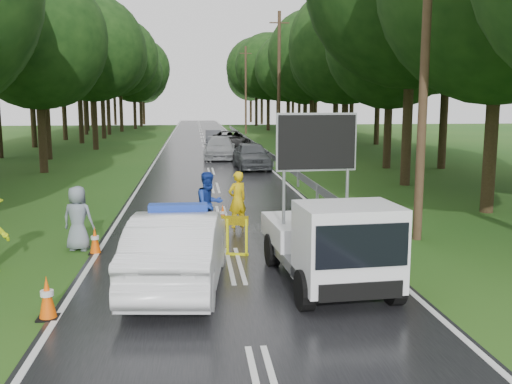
{
  "coord_description": "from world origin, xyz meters",
  "views": [
    {
      "loc": [
        -0.9,
        -12.8,
        3.79
      ],
      "look_at": [
        0.79,
        2.66,
        1.3
      ],
      "focal_mm": 40.0,
      "sensor_mm": 36.0,
      "label": 1
    }
  ],
  "objects": [
    {
      "name": "queue_car_third",
      "position": [
        1.92,
        30.95,
        0.76
      ],
      "size": [
        2.87,
        5.65,
        1.53
      ],
      "primitive_type": "imported",
      "rotation": [
        0.0,
        0.0,
        0.06
      ],
      "color": "black",
      "rests_on": "ground"
    },
    {
      "name": "civilian",
      "position": [
        -0.5,
        3.0,
        0.92
      ],
      "size": [
        1.13,
        1.07,
        1.83
      ],
      "primitive_type": "imported",
      "rotation": [
        0.0,
        0.0,
        0.59
      ],
      "color": "navy",
      "rests_on": "ground"
    },
    {
      "name": "barrier",
      "position": [
        -0.8,
        1.04,
        0.76
      ],
      "size": [
        2.39,
        0.61,
        1.01
      ],
      "rotation": [
        0.0,
        0.0,
        -0.23
      ],
      "color": "yellow",
      "rests_on": "ground"
    },
    {
      "name": "utility_pole_far",
      "position": [
        5.2,
        54.0,
        5.06
      ],
      "size": [
        1.4,
        0.24,
        10.0
      ],
      "color": "#412D1E",
      "rests_on": "ground"
    },
    {
      "name": "guardrail",
      "position": [
        3.7,
        29.67,
        0.55
      ],
      "size": [
        0.12,
        60.06,
        0.7
      ],
      "color": "gray",
      "rests_on": "ground"
    },
    {
      "name": "queue_car_first",
      "position": [
        2.31,
        18.95,
        0.77
      ],
      "size": [
        2.04,
        4.59,
        1.53
      ],
      "primitive_type": "imported",
      "rotation": [
        0.0,
        0.0,
        0.05
      ],
      "color": "#3E4246",
      "rests_on": "ground"
    },
    {
      "name": "road",
      "position": [
        0.0,
        30.0,
        0.01
      ],
      "size": [
        7.0,
        140.0,
        0.02
      ],
      "primitive_type": "cube",
      "color": "black",
      "rests_on": "ground"
    },
    {
      "name": "cone_center",
      "position": [
        -0.56,
        2.0,
        0.35
      ],
      "size": [
        0.34,
        0.34,
        0.73
      ],
      "color": "black",
      "rests_on": "ground"
    },
    {
      "name": "officer",
      "position": [
        0.37,
        4.01,
        0.86
      ],
      "size": [
        0.75,
        0.67,
        1.71
      ],
      "primitive_type": "imported",
      "rotation": [
        0.0,
        0.0,
        3.66
      ],
      "color": "yellow",
      "rests_on": "ground"
    },
    {
      "name": "utility_pole_mid",
      "position": [
        5.2,
        28.0,
        5.06
      ],
      "size": [
        1.4,
        0.24,
        10.0
      ],
      "color": "#412D1E",
      "rests_on": "ground"
    },
    {
      "name": "cone_far",
      "position": [
        -0.05,
        4.47,
        0.31
      ],
      "size": [
        0.3,
        0.3,
        0.64
      ],
      "color": "black",
      "rests_on": "ground"
    },
    {
      "name": "bystander_right",
      "position": [
        -3.87,
        1.83,
        0.83
      ],
      "size": [
        0.92,
        0.72,
        1.66
      ],
      "primitive_type": "imported",
      "rotation": [
        0.0,
        0.0,
        2.88
      ],
      "color": "gray",
      "rests_on": "ground"
    },
    {
      "name": "queue_car_fourth",
      "position": [
        0.8,
        37.2,
        0.64
      ],
      "size": [
        1.4,
        3.89,
        1.28
      ],
      "primitive_type": "imported",
      "rotation": [
        0.0,
        0.0,
        -0.01
      ],
      "color": "#3C3E44",
      "rests_on": "ground"
    },
    {
      "name": "cone_near_left",
      "position": [
        -3.5,
        -2.91,
        0.38
      ],
      "size": [
        0.37,
        0.37,
        0.78
      ],
      "color": "black",
      "rests_on": "ground"
    },
    {
      "name": "queue_car_second",
      "position": [
        0.8,
        24.95,
        0.72
      ],
      "size": [
        2.33,
        5.07,
        1.44
      ],
      "primitive_type": "imported",
      "rotation": [
        0.0,
        0.0,
        -0.07
      ],
      "color": "gray",
      "rests_on": "ground"
    },
    {
      "name": "utility_pole_near",
      "position": [
        5.2,
        2.0,
        5.06
      ],
      "size": [
        1.4,
        0.24,
        10.0
      ],
      "color": "#412D1E",
      "rests_on": "ground"
    },
    {
      "name": "work_truck",
      "position": [
        1.84,
        -1.71,
        0.95
      ],
      "size": [
        2.22,
        4.5,
        3.49
      ],
      "rotation": [
        0.0,
        0.0,
        0.07
      ],
      "color": "gray",
      "rests_on": "ground"
    },
    {
      "name": "ground",
      "position": [
        0.0,
        0.0,
        0.0
      ],
      "size": [
        160.0,
        160.0,
        0.0
      ],
      "primitive_type": "plane",
      "color": "#1E4F16",
      "rests_on": "ground"
    },
    {
      "name": "cone_right",
      "position": [
        2.72,
        4.41,
        0.36
      ],
      "size": [
        0.35,
        0.35,
        0.74
      ],
      "color": "black",
      "rests_on": "ground"
    },
    {
      "name": "cone_left_mid",
      "position": [
        -3.4,
        1.43,
        0.33
      ],
      "size": [
        0.33,
        0.33,
        0.69
      ],
      "color": "black",
      "rests_on": "ground"
    },
    {
      "name": "police_sedan",
      "position": [
        -1.24,
        -1.38,
        0.79
      ],
      "size": [
        2.16,
        4.93,
        1.73
      ],
      "rotation": [
        0.0,
        0.0,
        3.04
      ],
      "color": "white",
      "rests_on": "ground"
    }
  ]
}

